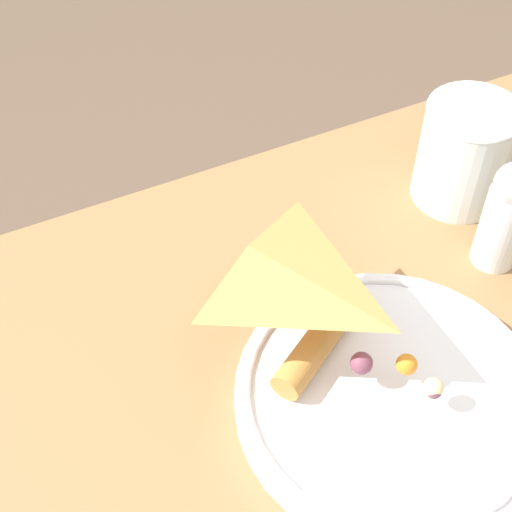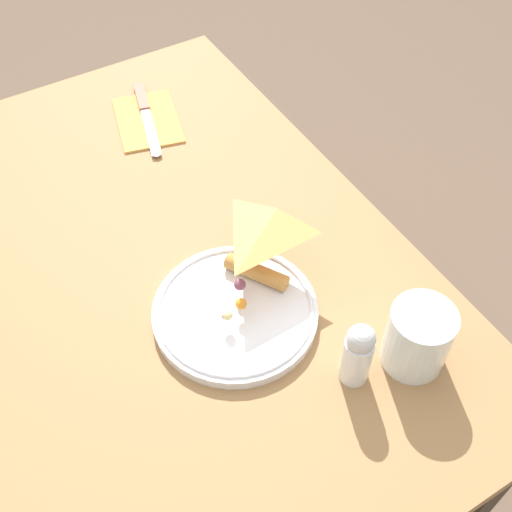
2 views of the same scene
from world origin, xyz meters
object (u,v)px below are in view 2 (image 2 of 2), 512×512
object	(u,v)px
milk_glass	(417,339)
plate_pizza	(236,309)
napkin_folded	(148,120)
butter_knife	(146,114)
salt_shaker	(358,354)
dining_table	(176,303)

from	to	relation	value
milk_glass	plate_pizza	bearing A→B (deg)	-137.37
milk_glass	napkin_folded	xyz separation A→B (m)	(-0.64, -0.09, -0.04)
plate_pizza	butter_knife	distance (m)	0.47
butter_knife	salt_shaker	world-z (taller)	salt_shaker
dining_table	napkin_folded	size ratio (longest dim) A/B	5.69
napkin_folded	salt_shaker	size ratio (longest dim) A/B	1.70
dining_table	plate_pizza	xyz separation A→B (m)	(0.14, 0.04, 0.13)
milk_glass	salt_shaker	distance (m)	0.09
dining_table	butter_knife	size ratio (longest dim) A/B	4.86
napkin_folded	butter_knife	size ratio (longest dim) A/B	0.86
plate_pizza	milk_glass	xyz separation A→B (m)	(0.18, 0.17, 0.03)
butter_knife	salt_shaker	xyz separation A→B (m)	(0.63, 0.01, 0.05)
napkin_folded	salt_shaker	world-z (taller)	salt_shaker
napkin_folded	salt_shaker	distance (m)	0.62
milk_glass	dining_table	bearing A→B (deg)	-148.01
salt_shaker	dining_table	bearing A→B (deg)	-158.57
dining_table	butter_knife	world-z (taller)	butter_knife
plate_pizza	butter_knife	bearing A→B (deg)	170.75
butter_knife	napkin_folded	bearing A→B (deg)	0.00
dining_table	plate_pizza	size ratio (longest dim) A/B	4.44
plate_pizza	butter_knife	xyz separation A→B (m)	(-0.47, 0.08, -0.01)
plate_pizza	salt_shaker	xyz separation A→B (m)	(0.16, 0.08, 0.04)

